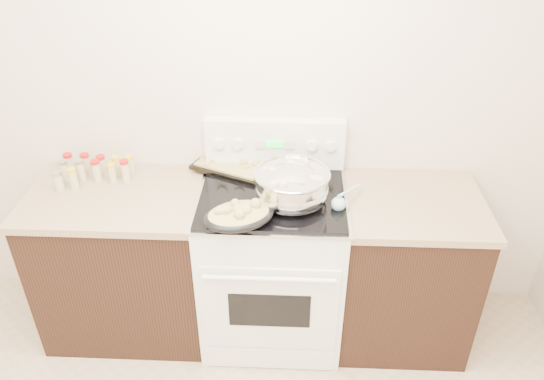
{
  "coord_description": "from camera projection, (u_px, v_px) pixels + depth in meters",
  "views": [
    {
      "loc": [
        0.45,
        -0.87,
        2.43
      ],
      "look_at": [
        0.35,
        1.37,
        1.0
      ],
      "focal_mm": 35.0,
      "sensor_mm": 36.0,
      "label": 1
    }
  ],
  "objects": [
    {
      "name": "room_shell",
      "position": [
        80.0,
        252.0,
        1.14
      ],
      "size": [
        4.1,
        3.6,
        2.75
      ],
      "color": "beige",
      "rests_on": "ground"
    },
    {
      "name": "counter_left",
      "position": [
        128.0,
        260.0,
        3.03
      ],
      "size": [
        0.93,
        0.67,
        0.92
      ],
      "color": "black",
      "rests_on": "ground"
    },
    {
      "name": "counter_right",
      "position": [
        403.0,
        268.0,
        2.97
      ],
      "size": [
        0.73,
        0.67,
        0.92
      ],
      "color": "black",
      "rests_on": "ground"
    },
    {
      "name": "kitchen_range",
      "position": [
        272.0,
        261.0,
        2.97
      ],
      "size": [
        0.78,
        0.73,
        1.22
      ],
      "color": "white",
      "rests_on": "ground"
    },
    {
      "name": "mixing_bowl",
      "position": [
        292.0,
        187.0,
        2.62
      ],
      "size": [
        0.38,
        0.38,
        0.22
      ],
      "color": "silver",
      "rests_on": "kitchen_range"
    },
    {
      "name": "roasting_pan",
      "position": [
        239.0,
        215.0,
        2.49
      ],
      "size": [
        0.4,
        0.35,
        0.12
      ],
      "color": "black",
      "rests_on": "kitchen_range"
    },
    {
      "name": "baking_sheet",
      "position": [
        235.0,
        163.0,
        2.96
      ],
      "size": [
        0.5,
        0.44,
        0.06
      ],
      "color": "black",
      "rests_on": "kitchen_range"
    },
    {
      "name": "wooden_spoon",
      "position": [
        277.0,
        203.0,
        2.64
      ],
      "size": [
        0.07,
        0.26,
        0.04
      ],
      "color": "tan",
      "rests_on": "kitchen_range"
    },
    {
      "name": "blue_ladle",
      "position": [
        340.0,
        202.0,
        2.61
      ],
      "size": [
        0.17,
        0.23,
        0.09
      ],
      "color": "#93C9DB",
      "rests_on": "kitchen_range"
    },
    {
      "name": "spice_jars",
      "position": [
        92.0,
        170.0,
        2.86
      ],
      "size": [
        0.39,
        0.24,
        0.13
      ],
      "color": "#BFB28C",
      "rests_on": "counter_left"
    }
  ]
}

